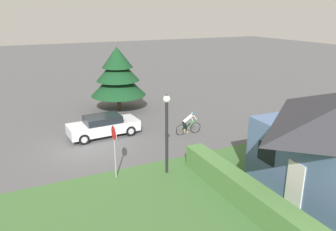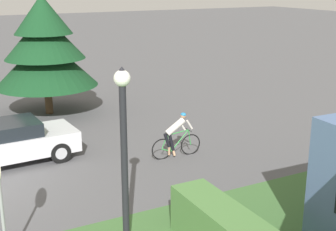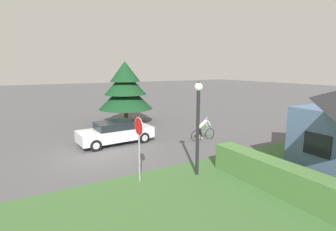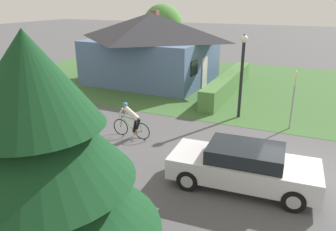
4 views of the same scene
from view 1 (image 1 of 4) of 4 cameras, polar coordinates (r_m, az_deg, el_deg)
name	(u,v)px [view 1 (image 1 of 4)]	position (r m, az deg, el deg)	size (l,w,h in m)	color
ground_plane	(87,149)	(20.25, -13.88, -5.65)	(140.00, 140.00, 0.00)	#515154
hedge_row	(250,197)	(14.26, 14.02, -13.54)	(9.23, 0.90, 1.15)	#4C7A3D
sedan_left_lane	(103,126)	(21.80, -11.18, -1.75)	(2.06, 4.64, 1.40)	silver
cyclist	(188,123)	(21.81, 3.55, -1.37)	(0.44, 1.82, 1.54)	black
stop_sign	(114,141)	(15.86, -9.33, -4.40)	(0.76, 0.07, 2.72)	gray
street_lamp	(167,124)	(15.92, -0.23, -1.44)	(0.35, 0.35, 4.12)	black
conifer_tall_near	(118,75)	(26.91, -8.73, 7.03)	(4.44, 4.44, 5.21)	#4C3823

